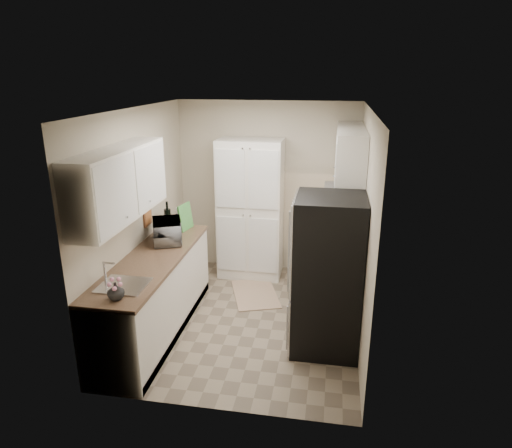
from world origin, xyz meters
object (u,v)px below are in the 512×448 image
refrigerator (328,275)px  wine_bottle (168,217)px  pantry_cabinet (251,209)px  toaster_oven (332,210)px  electric_range (330,275)px  microwave (167,231)px

refrigerator → wine_bottle: refrigerator is taller
pantry_cabinet → wine_bottle: (-0.94, -0.82, 0.09)m
toaster_oven → refrigerator: bearing=-102.6°
electric_range → toaster_oven: (-0.03, 0.95, 0.56)m
wine_bottle → microwave: bearing=-70.6°
electric_range → microwave: size_ratio=2.33×
pantry_cabinet → toaster_oven: pantry_cabinet is taller
electric_range → refrigerator: 0.88m
toaster_oven → microwave: bearing=-159.1°
wine_bottle → toaster_oven: bearing=21.9°
pantry_cabinet → electric_range: 1.58m
pantry_cabinet → toaster_oven: size_ratio=4.72×
refrigerator → wine_bottle: 2.28m
microwave → toaster_oven: size_ratio=1.14×
refrigerator → toaster_oven: size_ratio=4.01×
refrigerator → pantry_cabinet: bearing=123.5°
electric_range → refrigerator: refrigerator is taller
refrigerator → toaster_oven: 1.76m
electric_range → wine_bottle: bearing=177.1°
microwave → toaster_oven: 2.32m
refrigerator → microwave: refrigerator is taller
refrigerator → microwave: 2.00m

